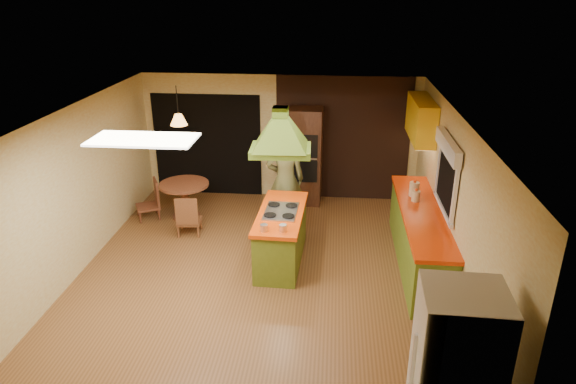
# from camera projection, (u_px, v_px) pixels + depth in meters

# --- Properties ---
(ground) EXTENTS (6.50, 6.50, 0.00)m
(ground) POSITION_uv_depth(u_px,v_px,m) (258.00, 276.00, 7.81)
(ground) COLOR brown
(ground) RESTS_ON ground
(room_walls) EXTENTS (5.50, 6.50, 6.50)m
(room_walls) POSITION_uv_depth(u_px,v_px,m) (257.00, 201.00, 7.33)
(room_walls) COLOR beige
(room_walls) RESTS_ON ground
(ceiling_plane) EXTENTS (6.50, 6.50, 0.00)m
(ceiling_plane) POSITION_uv_depth(u_px,v_px,m) (254.00, 115.00, 6.86)
(ceiling_plane) COLOR silver
(ceiling_plane) RESTS_ON room_walls
(brick_panel) EXTENTS (2.64, 0.03, 2.50)m
(brick_panel) POSITION_uv_depth(u_px,v_px,m) (343.00, 139.00, 10.20)
(brick_panel) COLOR #381E14
(brick_panel) RESTS_ON ground
(nook_opening) EXTENTS (2.20, 0.03, 2.10)m
(nook_opening) POSITION_uv_depth(u_px,v_px,m) (208.00, 145.00, 10.51)
(nook_opening) COLOR black
(nook_opening) RESTS_ON ground
(right_counter) EXTENTS (0.62, 3.05, 0.92)m
(right_counter) POSITION_uv_depth(u_px,v_px,m) (419.00, 238.00, 7.98)
(right_counter) COLOR olive
(right_counter) RESTS_ON ground
(upper_cabinets) EXTENTS (0.34, 1.40, 0.70)m
(upper_cabinets) POSITION_uv_depth(u_px,v_px,m) (421.00, 119.00, 8.88)
(upper_cabinets) COLOR yellow
(upper_cabinets) RESTS_ON room_walls
(window_right) EXTENTS (0.12, 1.35, 1.06)m
(window_right) POSITION_uv_depth(u_px,v_px,m) (448.00, 163.00, 7.28)
(window_right) COLOR black
(window_right) RESTS_ON room_walls
(fluor_panel) EXTENTS (1.20, 0.60, 0.03)m
(fluor_panel) POSITION_uv_depth(u_px,v_px,m) (143.00, 139.00, 5.85)
(fluor_panel) COLOR white
(fluor_panel) RESTS_ON ceiling_plane
(kitchen_island) EXTENTS (0.75, 1.73, 0.87)m
(kitchen_island) POSITION_uv_depth(u_px,v_px,m) (281.00, 236.00, 8.09)
(kitchen_island) COLOR #5F6E1B
(kitchen_island) RESTS_ON ground
(range_hood) EXTENTS (0.91, 0.67, 0.78)m
(range_hood) POSITION_uv_depth(u_px,v_px,m) (280.00, 124.00, 7.40)
(range_hood) COLOR #5C7D1F
(range_hood) RESTS_ON ceiling_plane
(man) EXTENTS (0.74, 0.56, 1.85)m
(man) POSITION_uv_depth(u_px,v_px,m) (285.00, 180.00, 9.02)
(man) COLOR brown
(man) RESTS_ON ground
(refrigerator) EXTENTS (0.75, 0.71, 1.76)m
(refrigerator) POSITION_uv_depth(u_px,v_px,m) (454.00, 376.00, 4.60)
(refrigerator) COLOR silver
(refrigerator) RESTS_ON ground
(wall_oven) EXTENTS (0.65, 0.62, 1.92)m
(wall_oven) POSITION_uv_depth(u_px,v_px,m) (305.00, 156.00, 10.11)
(wall_oven) COLOR #4B2918
(wall_oven) RESTS_ON ground
(dining_table) EXTENTS (0.92, 0.92, 0.69)m
(dining_table) POSITION_uv_depth(u_px,v_px,m) (185.00, 194.00, 9.58)
(dining_table) COLOR brown
(dining_table) RESTS_ON ground
(chair_left) EXTENTS (0.55, 0.55, 0.75)m
(chair_left) POSITION_uv_depth(u_px,v_px,m) (147.00, 200.00, 9.59)
(chair_left) COLOR brown
(chair_left) RESTS_ON ground
(chair_near) EXTENTS (0.44, 0.44, 0.74)m
(chair_near) POSITION_uv_depth(u_px,v_px,m) (189.00, 214.00, 9.01)
(chair_near) COLOR brown
(chair_near) RESTS_ON ground
(pendant_lamp) EXTENTS (0.40, 0.40, 0.20)m
(pendant_lamp) POSITION_uv_depth(u_px,v_px,m) (179.00, 120.00, 9.05)
(pendant_lamp) COLOR #FF9E3F
(pendant_lamp) RESTS_ON ceiling_plane
(canister_large) EXTENTS (0.21, 0.21, 0.23)m
(canister_large) POSITION_uv_depth(u_px,v_px,m) (414.00, 189.00, 8.32)
(canister_large) COLOR beige
(canister_large) RESTS_ON right_counter
(canister_medium) EXTENTS (0.19, 0.19, 0.21)m
(canister_medium) POSITION_uv_depth(u_px,v_px,m) (414.00, 190.00, 8.32)
(canister_medium) COLOR #FDECCB
(canister_medium) RESTS_ON right_counter
(canister_small) EXTENTS (0.16, 0.16, 0.17)m
(canister_small) POSITION_uv_depth(u_px,v_px,m) (416.00, 196.00, 8.13)
(canister_small) COLOR beige
(canister_small) RESTS_ON right_counter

